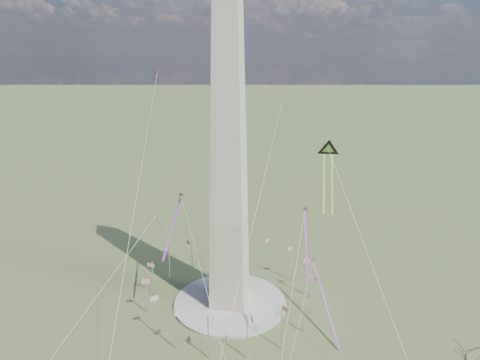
# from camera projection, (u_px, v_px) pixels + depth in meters

# --- Properties ---
(ground) EXTENTS (2000.00, 2000.00, 0.00)m
(ground) POSITION_uv_depth(u_px,v_px,m) (230.00, 303.00, 138.20)
(ground) COLOR #49552A
(ground) RESTS_ON ground
(plaza) EXTENTS (36.00, 36.00, 0.80)m
(plaza) POSITION_uv_depth(u_px,v_px,m) (230.00, 302.00, 138.09)
(plaza) COLOR #A6A398
(plaza) RESTS_ON ground
(washington_monument) EXTENTS (15.56, 15.56, 100.00)m
(washington_monument) POSITION_uv_depth(u_px,v_px,m) (229.00, 160.00, 124.22)
(washington_monument) COLOR beige
(washington_monument) RESTS_ON plaza
(flagpole_ring) EXTENTS (54.40, 54.40, 13.00)m
(flagpole_ring) POSITION_uv_depth(u_px,v_px,m) (230.00, 284.00, 136.08)
(flagpole_ring) COLOR white
(flagpole_ring) RESTS_ON ground
(tree_near) EXTENTS (7.17, 7.17, 12.54)m
(tree_near) POSITION_uv_depth(u_px,v_px,m) (466.00, 352.00, 102.67)
(tree_near) COLOR #48362C
(tree_near) RESTS_ON ground
(kite_delta_black) EXTENTS (7.60, 20.44, 17.01)m
(kite_delta_black) POSITION_uv_depth(u_px,v_px,m) (328.00, 153.00, 126.22)
(kite_delta_black) COLOR black
(kite_delta_black) RESTS_ON ground
(kite_diamond_purple) EXTENTS (1.73, 2.66, 8.10)m
(kite_diamond_purple) POSITION_uv_depth(u_px,v_px,m) (158.00, 216.00, 143.25)
(kite_diamond_purple) COLOR #331664
(kite_diamond_purple) RESTS_ON ground
(kite_streamer_left) EXTENTS (3.40, 19.59, 13.46)m
(kite_streamer_left) POSITION_uv_depth(u_px,v_px,m) (306.00, 235.00, 114.76)
(kite_streamer_left) COLOR #FF2831
(kite_streamer_left) RESTS_ON ground
(kite_streamer_mid) EXTENTS (2.20, 20.84, 14.30)m
(kite_streamer_mid) POSITION_uv_depth(u_px,v_px,m) (175.00, 217.00, 132.74)
(kite_streamer_mid) COLOR #FF2831
(kite_streamer_mid) RESTS_ON ground
(kite_streamer_right) EXTENTS (9.93, 22.60, 16.30)m
(kite_streamer_right) POSITION_uv_depth(u_px,v_px,m) (321.00, 288.00, 127.99)
(kite_streamer_right) COLOR #FF2831
(kite_streamer_right) RESTS_ON ground
(kite_small_red) EXTENTS (1.40, 2.01, 4.18)m
(kite_small_red) POSITION_uv_depth(u_px,v_px,m) (158.00, 72.00, 163.22)
(kite_small_red) COLOR red
(kite_small_red) RESTS_ON ground
(kite_small_white) EXTENTS (1.25, 1.83, 3.86)m
(kite_small_white) POSITION_uv_depth(u_px,v_px,m) (282.00, 105.00, 167.93)
(kite_small_white) COLOR white
(kite_small_white) RESTS_ON ground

